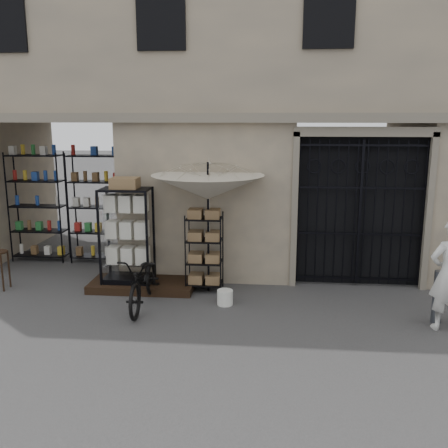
# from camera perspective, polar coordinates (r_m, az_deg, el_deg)

# --- Properties ---
(ground) EXTENTS (80.00, 80.00, 0.00)m
(ground) POSITION_cam_1_polar(r_m,az_deg,el_deg) (8.15, 4.79, -11.54)
(ground) COLOR black
(ground) RESTS_ON ground
(main_building) EXTENTS (14.00, 4.00, 9.00)m
(main_building) POSITION_cam_1_polar(r_m,az_deg,el_deg) (11.53, 5.43, 18.26)
(main_building) COLOR tan
(main_building) RESTS_ON ground
(shop_recess) EXTENTS (3.00, 1.70, 3.00)m
(shop_recess) POSITION_cam_1_polar(r_m,az_deg,el_deg) (11.36, -18.26, 2.60)
(shop_recess) COLOR black
(shop_recess) RESTS_ON ground
(shop_shelving) EXTENTS (2.70, 0.50, 2.50)m
(shop_shelving) POSITION_cam_1_polar(r_m,az_deg,el_deg) (11.87, -17.46, 1.82)
(shop_shelving) COLOR black
(shop_shelving) RESTS_ON ground
(iron_gate) EXTENTS (2.50, 0.21, 3.00)m
(iron_gate) POSITION_cam_1_polar(r_m,az_deg,el_deg) (10.05, 15.11, 1.60)
(iron_gate) COLOR black
(iron_gate) RESTS_ON ground
(step_platform) EXTENTS (2.00, 0.90, 0.15)m
(step_platform) POSITION_cam_1_polar(r_m,az_deg,el_deg) (9.87, -9.28, -6.89)
(step_platform) COLOR black
(step_platform) RESTS_ON ground
(display_cabinet) EXTENTS (0.98, 0.68, 1.96)m
(display_cabinet) POSITION_cam_1_polar(r_m,az_deg,el_deg) (9.67, -11.02, -1.85)
(display_cabinet) COLOR black
(display_cabinet) RESTS_ON step_platform
(wire_rack) EXTENTS (0.69, 0.51, 1.50)m
(wire_rack) POSITION_cam_1_polar(r_m,az_deg,el_deg) (9.48, -2.25, -3.36)
(wire_rack) COLOR black
(wire_rack) RESTS_ON ground
(market_umbrella) EXTENTS (2.38, 2.40, 2.96)m
(market_umbrella) POSITION_cam_1_polar(r_m,az_deg,el_deg) (9.17, -1.85, 5.00)
(market_umbrella) COLOR black
(market_umbrella) RESTS_ON ground
(white_bucket) EXTENTS (0.36, 0.36, 0.27)m
(white_bucket) POSITION_cam_1_polar(r_m,az_deg,el_deg) (8.93, 0.12, -8.39)
(white_bucket) COLOR silver
(white_bucket) RESTS_ON ground
(bicycle) EXTENTS (0.65, 0.97, 1.82)m
(bicycle) POSITION_cam_1_polar(r_m,az_deg,el_deg) (9.02, -9.04, -9.26)
(bicycle) COLOR black
(bicycle) RESTS_ON ground
(steel_bollard) EXTENTS (0.20, 0.20, 0.87)m
(steel_bollard) POSITION_cam_1_polar(r_m,az_deg,el_deg) (8.79, 23.23, -7.68)
(steel_bollard) COLOR #51565F
(steel_bollard) RESTS_ON ground
(shopkeeper) EXTENTS (0.89, 1.85, 0.43)m
(shopkeeper) POSITION_cam_1_polar(r_m,az_deg,el_deg) (8.76, 23.89, -10.87)
(shopkeeper) COLOR silver
(shopkeeper) RESTS_ON ground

